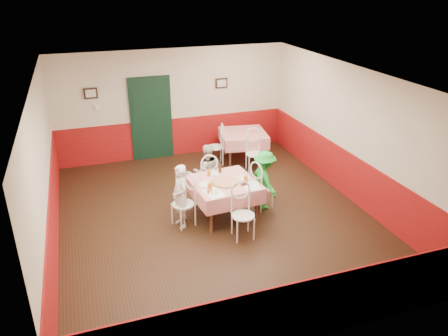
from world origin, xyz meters
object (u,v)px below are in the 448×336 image
object	(u,v)px
chair_far	(208,179)
diner_far	(207,171)
chair_left	(183,204)
glass_a	(210,187)
chair_near	(243,216)
chair_second_b	(254,154)
main_table	(224,199)
pizza	(225,182)
chair_second_a	(216,147)
glass_c	(209,173)
wallet	(244,184)
diner_left	(180,196)
glass_b	(246,180)
chair_right	(262,188)
beer_bottle	(220,168)
diner_right	(264,180)
second_table	(243,146)

from	to	relation	value
chair_far	diner_far	bearing A→B (deg)	-80.65
chair_left	chair_far	xyz separation A→B (m)	(0.77, 0.92, 0.00)
glass_a	chair_near	bearing A→B (deg)	-51.50
chair_second_b	chair_far	bearing A→B (deg)	-137.12
main_table	pizza	world-z (taller)	pizza
chair_second_a	glass_c	distance (m)	2.41
wallet	diner_left	world-z (taller)	diner_left
glass_b	chair_second_b	bearing A→B (deg)	63.13
chair_far	pizza	bearing A→B (deg)	99.40
glass_a	wallet	bearing A→B (deg)	2.03
chair_left	wallet	distance (m)	1.22
glass_a	chair_right	bearing A→B (deg)	16.25
chair_second_a	pizza	xyz separation A→B (m)	(-0.65, -2.65, 0.33)
chair_right	diner_left	size ratio (longest dim) A/B	0.72
glass_c	pizza	bearing A→B (deg)	-64.88
chair_second_b	glass_c	xyz separation A→B (m)	(-1.60, -1.47, 0.37)
beer_bottle	diner_far	world-z (taller)	diner_far
chair_near	diner_right	bearing A→B (deg)	50.86
glass_c	diner_far	bearing A→B (deg)	77.86
chair_right	diner_far	bearing A→B (deg)	30.25
pizza	diner_right	distance (m)	0.91
diner_far	main_table	bearing A→B (deg)	96.98
diner_left	diner_right	size ratio (longest dim) A/B	1.01
chair_right	glass_a	bearing A→B (deg)	88.01
chair_near	chair_second_b	distance (m)	2.99
chair_near	diner_left	distance (m)	1.25
chair_second_a	diner_far	size ratio (longest dim) A/B	0.74
glass_c	wallet	world-z (taller)	glass_c
main_table	chair_second_b	xyz separation A→B (m)	(1.41, 1.84, 0.08)
chair_left	diner_right	distance (m)	1.76
chair_near	glass_b	xyz separation A→B (m)	(0.30, 0.65, 0.39)
chair_right	glass_b	world-z (taller)	glass_b
glass_a	diner_far	bearing A→B (deg)	75.96
chair_second_b	glass_b	xyz separation A→B (m)	(-1.03, -2.03, 0.39)
second_table	diner_left	bearing A→B (deg)	-130.79
chair_right	chair_far	world-z (taller)	same
second_table	chair_right	distance (m)	2.57
chair_right	chair_second_b	bearing A→B (deg)	-35.85
chair_far	diner_right	size ratio (longest dim) A/B	0.72
chair_right	second_table	bearing A→B (deg)	-30.79
glass_b	beer_bottle	world-z (taller)	beer_bottle
glass_b	diner_left	distance (m)	1.29
main_table	diner_right	bearing A→B (deg)	5.13
pizza	diner_right	size ratio (longest dim) A/B	0.40
glass_c	glass_b	bearing A→B (deg)	-44.65
second_table	diner_far	xyz separation A→B (m)	(-1.49, -1.69, 0.23)
chair_left	chair_second_a	bearing A→B (deg)	131.09
glass_b	glass_c	size ratio (longest dim) A/B	1.17
pizza	glass_a	world-z (taller)	glass_a
glass_c	chair_near	bearing A→B (deg)	-77.41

